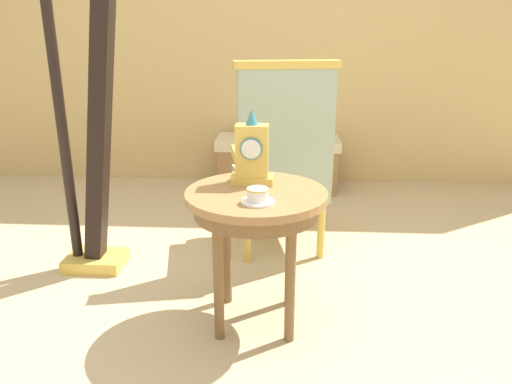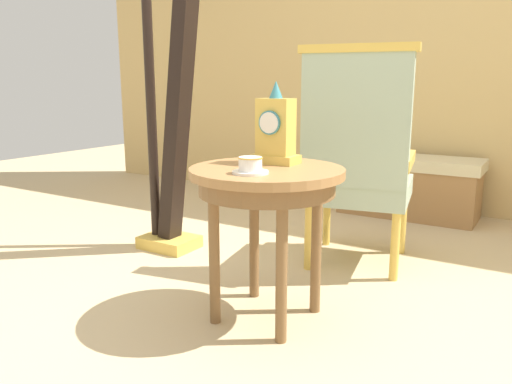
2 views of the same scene
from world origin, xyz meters
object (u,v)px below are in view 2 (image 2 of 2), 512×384
Objects in this scene: armchair at (358,157)px; harp at (170,130)px; mantel_clock at (275,131)px; window_bench at (409,186)px; teacup_left at (250,166)px; side_table at (267,188)px.

armchair is 1.06m from harp.
mantel_clock is 0.19× the size of harp.
harp is at bearing -123.21° from window_bench.
teacup_left is 0.14× the size of window_bench.
harp is at bearing 152.17° from side_table.
mantel_clock is 1.94m from window_bench.
side_table is 4.66× the size of teacup_left.
teacup_left is at bearing -81.21° from mantel_clock.
harp reaches higher than armchair.
side_table is 0.25m from mantel_clock.
armchair reaches higher than teacup_left.
mantel_clock is at bearing -101.38° from armchair.
side_table is 0.63× the size of window_bench.
mantel_clock is at bearing 98.79° from teacup_left.
mantel_clock is 0.33× the size of window_bench.
side_table reaches higher than window_bench.
harp reaches higher than window_bench.
armchair reaches higher than mantel_clock.
side_table is at bearing -97.73° from armchair.
teacup_left reaches higher than side_table.
armchair reaches higher than window_bench.
armchair is at bearing 84.41° from teacup_left.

